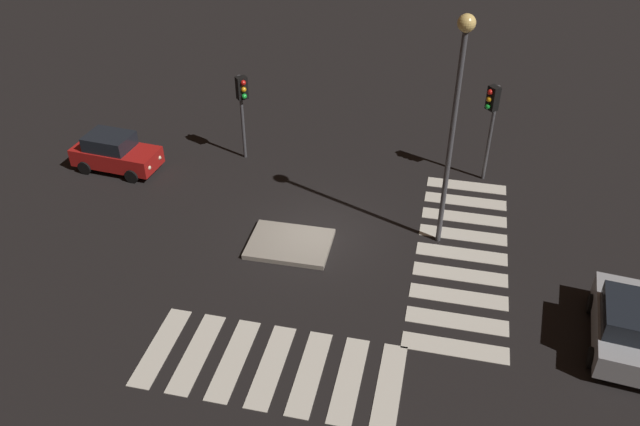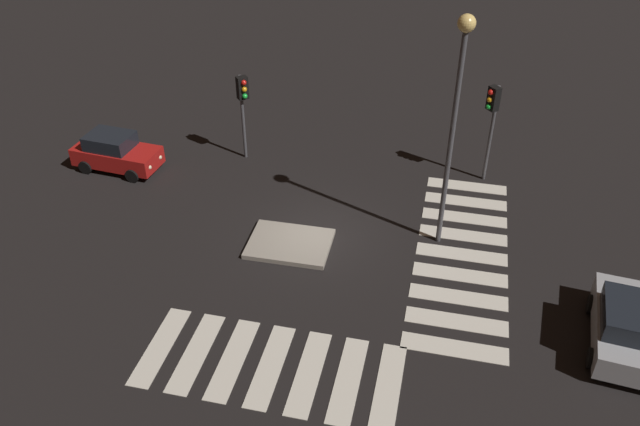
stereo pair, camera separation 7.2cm
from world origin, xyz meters
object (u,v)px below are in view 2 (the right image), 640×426
traffic_light_north (492,111)px  street_lamp (457,100)px  traffic_island (290,244)px  car_silver (625,325)px  traffic_light_west (243,98)px  car_red (116,152)px

traffic_light_north → street_lamp: bearing=30.2°
traffic_island → street_lamp: street_lamp is taller
car_silver → traffic_light_west: size_ratio=1.05×
car_silver → street_lamp: (-5.69, 4.01, 4.80)m
traffic_light_west → car_red: bearing=-110.9°
car_silver → car_red: 20.46m
car_silver → car_red: bearing=78.7°
car_silver → traffic_light_north: traffic_light_north is taller
car_red → traffic_island: bearing=-17.8°
traffic_light_north → traffic_light_west: (-10.13, -0.49, -0.26)m
car_red → street_lamp: size_ratio=0.45×
car_red → street_lamp: 14.82m
traffic_light_west → street_lamp: size_ratio=0.46×
traffic_island → car_silver: size_ratio=0.74×
traffic_island → car_silver: (10.91, -2.49, 0.74)m
traffic_island → street_lamp: (5.22, 1.52, 5.54)m
car_red → traffic_light_west: size_ratio=0.98×
traffic_island → car_red: 9.38m
street_lamp → traffic_light_north: bearing=72.8°
car_silver → traffic_light_north: (-4.26, 8.64, 2.35)m
traffic_island → traffic_light_west: traffic_light_west is taller
car_silver → traffic_light_north: bearing=32.2°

